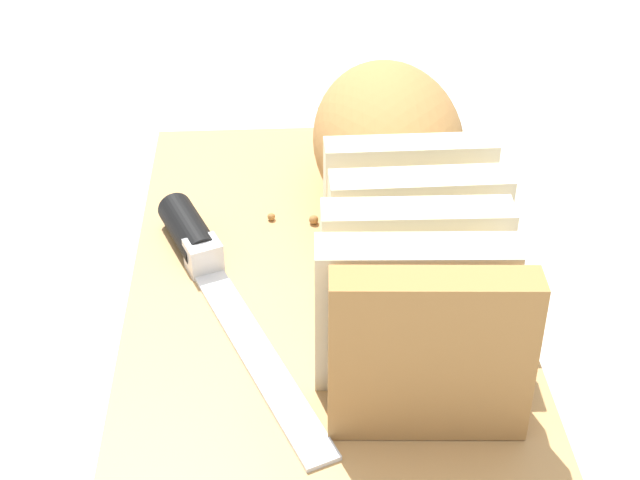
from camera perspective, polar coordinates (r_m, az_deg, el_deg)
The scene contains 7 objects.
ground_plane at distance 0.63m, azimuth -0.00°, elevation -3.57°, with size 3.00×3.00×0.00m, color beige.
cutting_board at distance 0.63m, azimuth -0.00°, elevation -2.92°, with size 0.43×0.26×0.02m, color tan.
bread_loaf at distance 0.62m, azimuth 4.91°, elevation 3.39°, with size 0.35×0.13×0.10m.
bread_knife at distance 0.63m, azimuth -7.47°, elevation -0.96°, with size 0.25×0.11×0.03m.
crumb_near_knife at distance 0.67m, azimuth -0.09°, elevation 1.32°, with size 0.01×0.01×0.01m, color #A8753D.
crumb_near_loaf at distance 0.62m, azimuth 5.57°, elevation -1.98°, with size 0.01×0.01×0.01m, color #A8753D.
crumb_stray_left at distance 0.68m, azimuth -3.11°, elevation 1.49°, with size 0.01×0.01×0.01m, color #A8753D.
Camera 1 is at (0.49, -0.04, 0.40)m, focal length 50.44 mm.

